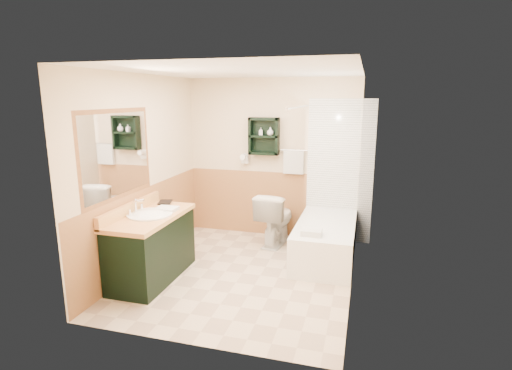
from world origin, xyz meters
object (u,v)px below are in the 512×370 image
object	(u,v)px
wall_shelf	(264,136)
bathtub	(325,241)
soap_bottle_b	(270,132)
hair_dryer	(245,158)
toilet	(276,218)
vanity_book	(158,195)
soap_bottle_a	(261,133)
vanity	(152,247)

from	to	relation	value
wall_shelf	bathtub	world-z (taller)	wall_shelf
bathtub	soap_bottle_b	distance (m)	1.78
hair_dryer	soap_bottle_b	xyz separation A→B (m)	(0.40, -0.03, 0.41)
wall_shelf	toilet	size ratio (longest dim) A/B	0.71
bathtub	vanity_book	size ratio (longest dim) A/B	6.86
wall_shelf	soap_bottle_a	world-z (taller)	wall_shelf
vanity	wall_shelf	bearing A→B (deg)	63.64
vanity	bathtub	distance (m)	2.24
wall_shelf	bathtub	distance (m)	1.79
hair_dryer	wall_shelf	bearing A→B (deg)	-4.76
hair_dryer	soap_bottle_b	size ratio (longest dim) A/B	1.94
wall_shelf	soap_bottle_b	world-z (taller)	wall_shelf
soap_bottle_a	soap_bottle_b	world-z (taller)	soap_bottle_b
soap_bottle_b	bathtub	bearing A→B (deg)	-35.73
bathtub	vanity	bearing A→B (deg)	-149.40
hair_dryer	bathtub	distance (m)	1.77
soap_bottle_b	hair_dryer	bearing A→B (deg)	175.71
vanity	vanity_book	size ratio (longest dim) A/B	5.64
soap_bottle_b	soap_bottle_a	bearing A→B (deg)	180.00
vanity	soap_bottle_b	size ratio (longest dim) A/B	9.97
toilet	soap_bottle_b	world-z (taller)	soap_bottle_b
toilet	vanity_book	world-z (taller)	vanity_book
soap_bottle_a	soap_bottle_b	distance (m)	0.15
toilet	soap_bottle_a	xyz separation A→B (m)	(-0.30, 0.28, 1.21)
vanity_book	toilet	bearing A→B (deg)	19.87
soap_bottle_a	toilet	bearing A→B (deg)	-43.13
vanity	bathtub	world-z (taller)	vanity
hair_dryer	vanity_book	xyz separation A→B (m)	(-0.76, -1.32, -0.31)
bathtub	hair_dryer	bearing A→B (deg)	152.31
hair_dryer	soap_bottle_a	world-z (taller)	soap_bottle_a
wall_shelf	vanity	xyz separation A→B (m)	(-0.89, -1.81, -1.16)
wall_shelf	vanity_book	distance (m)	1.80
vanity_book	soap_bottle_a	distance (m)	1.79
soap_bottle_a	wall_shelf	bearing A→B (deg)	6.43
wall_shelf	vanity_book	size ratio (longest dim) A/B	2.51
hair_dryer	bathtub	xyz separation A→B (m)	(1.33, -0.70, -0.95)
vanity_book	soap_bottle_a	xyz separation A→B (m)	(1.02, 1.29, 0.70)
wall_shelf	hair_dryer	xyz separation A→B (m)	(-0.30, 0.02, -0.35)
toilet	soap_bottle_a	size ratio (longest dim) A/B	6.79
toilet	vanity_book	distance (m)	1.74
wall_shelf	vanity	bearing A→B (deg)	-116.36
hair_dryer	vanity	world-z (taller)	hair_dryer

